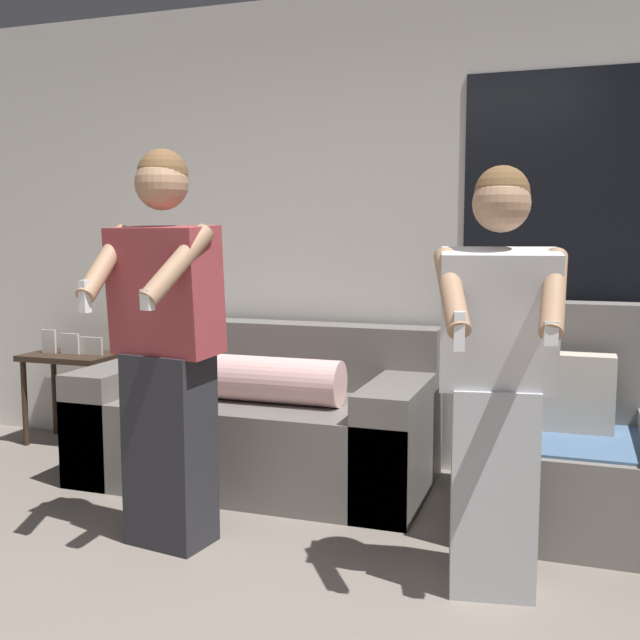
{
  "coord_description": "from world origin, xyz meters",
  "views": [
    {
      "loc": [
        1.16,
        -1.51,
        1.35
      ],
      "look_at": [
        0.21,
        1.27,
        1.01
      ],
      "focal_mm": 42.0,
      "sensor_mm": 36.0,
      "label": 1
    }
  ],
  "objects_px": {
    "couch": "(259,423)",
    "person_left": "(166,350)",
    "armchair": "(571,454)",
    "side_table": "(71,367)",
    "person_right": "(496,383)"
  },
  "relations": [
    {
      "from": "side_table",
      "to": "person_right",
      "type": "xyz_separation_m",
      "value": [
        2.78,
        -1.19,
        0.3
      ]
    },
    {
      "from": "armchair",
      "to": "couch",
      "type": "bearing_deg",
      "value": 176.44
    },
    {
      "from": "person_left",
      "to": "armchair",
      "type": "bearing_deg",
      "value": 26.48
    },
    {
      "from": "armchair",
      "to": "person_left",
      "type": "bearing_deg",
      "value": -153.52
    },
    {
      "from": "armchair",
      "to": "person_right",
      "type": "height_order",
      "value": "person_right"
    },
    {
      "from": "armchair",
      "to": "side_table",
      "type": "relative_size",
      "value": 1.38
    },
    {
      "from": "person_left",
      "to": "person_right",
      "type": "bearing_deg",
      "value": -0.1
    },
    {
      "from": "armchair",
      "to": "person_left",
      "type": "xyz_separation_m",
      "value": [
        -1.66,
        -0.83,
        0.53
      ]
    },
    {
      "from": "couch",
      "to": "armchair",
      "type": "bearing_deg",
      "value": -3.56
    },
    {
      "from": "couch",
      "to": "person_left",
      "type": "distance_m",
      "value": 1.07
    },
    {
      "from": "armchair",
      "to": "person_left",
      "type": "distance_m",
      "value": 1.93
    },
    {
      "from": "couch",
      "to": "person_left",
      "type": "height_order",
      "value": "person_left"
    },
    {
      "from": "armchair",
      "to": "person_right",
      "type": "xyz_separation_m",
      "value": [
        -0.28,
        -0.83,
        0.48
      ]
    },
    {
      "from": "couch",
      "to": "person_right",
      "type": "bearing_deg",
      "value": -34.39
    },
    {
      "from": "side_table",
      "to": "armchair",
      "type": "bearing_deg",
      "value": -6.83
    }
  ]
}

